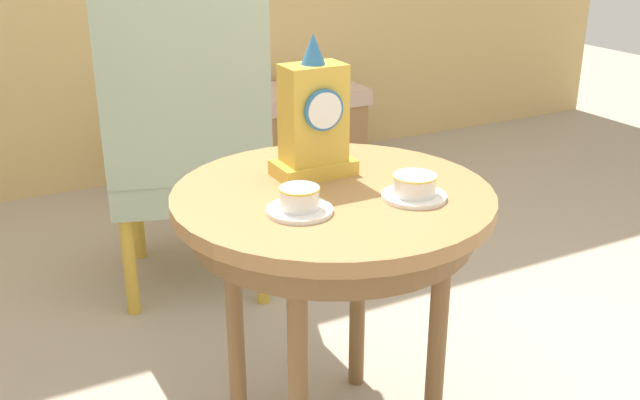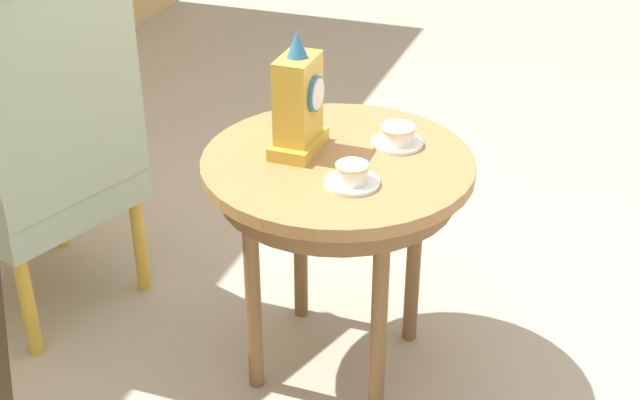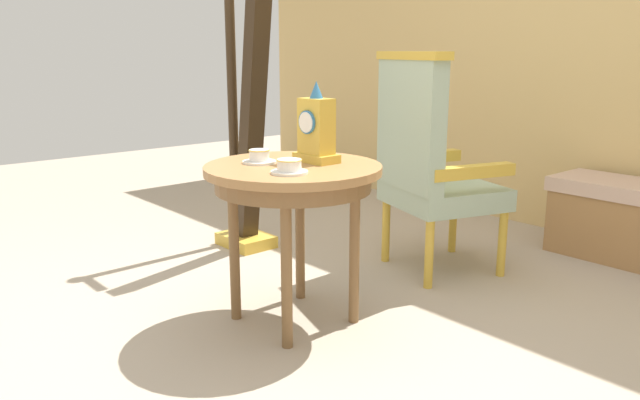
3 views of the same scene
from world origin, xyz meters
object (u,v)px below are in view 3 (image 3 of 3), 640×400
Objects in this scene: teacup_right at (289,167)px; mantel_clock at (316,130)px; harp at (246,133)px; teacup_left at (259,157)px; side_table at (293,184)px; armchair at (429,161)px.

mantel_clock is (-0.12, 0.24, 0.11)m from teacup_right.
teacup_right is 0.08× the size of harp.
teacup_left is at bearing 170.20° from teacup_right.
harp reaches higher than teacup_right.
side_table is 1.09m from harp.
mantel_clock is 0.84m from armchair.
teacup_left is 0.26m from teacup_right.
teacup_right is (0.14, -0.13, 0.10)m from side_table.
armchair is (-0.04, 0.92, -0.01)m from side_table.
armchair is 0.67× the size of harp.
harp is at bearing -153.65° from armchair.
mantel_clock reaches higher than teacup_left.
side_table is 2.19× the size of mantel_clock.
side_table is at bearing -24.28° from harp.
armchair reaches higher than side_table.
side_table is 5.11× the size of teacup_right.
teacup_right is 0.29m from mantel_clock.
harp is at bearing 148.64° from teacup_left.
armchair is (-0.17, 1.04, -0.12)m from teacup_right.
armchair is 1.07m from harp.
side_table is 0.18m from teacup_left.
teacup_right is 1.06m from armchair.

